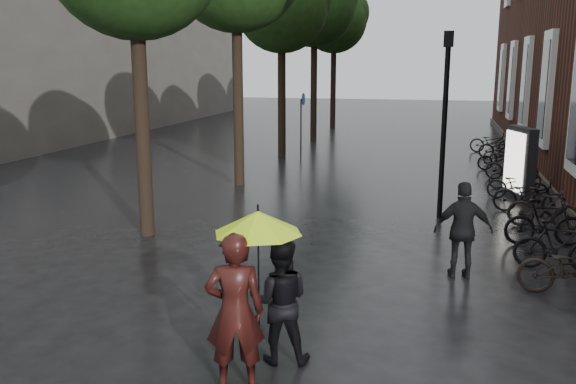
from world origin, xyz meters
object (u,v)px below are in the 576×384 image
(person_burgundy, at_px, (235,312))
(lamp_post, at_px, (445,107))
(ad_lightbox, at_px, (520,163))
(parked_bicycles, at_px, (517,178))
(pedestrian_walking, at_px, (463,230))
(person_black, at_px, (280,301))

(person_burgundy, height_order, lamp_post, lamp_post)
(ad_lightbox, xyz_separation_m, lamp_post, (-2.15, -2.77, 1.73))
(person_burgundy, relative_size, parked_bicycles, 0.11)
(person_burgundy, height_order, parked_bicycles, person_burgundy)
(pedestrian_walking, distance_m, lamp_post, 4.75)
(pedestrian_walking, bearing_deg, parked_bicycles, -111.33)
(pedestrian_walking, relative_size, lamp_post, 0.39)
(pedestrian_walking, relative_size, parked_bicycles, 0.10)
(person_burgundy, height_order, pedestrian_walking, person_burgundy)
(person_black, relative_size, ad_lightbox, 0.80)
(lamp_post, bearing_deg, parked_bicycles, 58.22)
(person_burgundy, relative_size, pedestrian_walking, 1.09)
(ad_lightbox, bearing_deg, lamp_post, -146.96)
(parked_bicycles, distance_m, ad_lightbox, 0.99)
(pedestrian_walking, xyz_separation_m, lamp_post, (-0.40, 4.34, 1.88))
(person_burgundy, relative_size, lamp_post, 0.42)
(person_burgundy, xyz_separation_m, lamp_post, (2.34, 8.97, 1.80))
(pedestrian_walking, xyz_separation_m, ad_lightbox, (1.75, 7.12, 0.15))
(pedestrian_walking, bearing_deg, ad_lightbox, -112.22)
(person_burgundy, height_order, ad_lightbox, ad_lightbox)
(ad_lightbox, bearing_deg, person_burgundy, -130.09)
(parked_bicycles, bearing_deg, person_black, -109.73)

